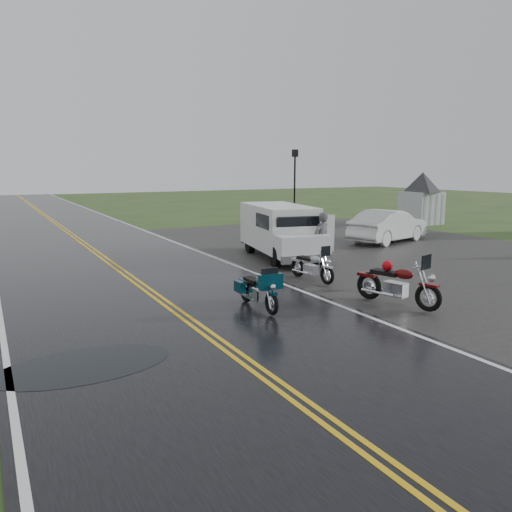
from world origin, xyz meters
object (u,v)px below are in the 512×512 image
Objects in this scene: sedan_white at (388,227)px; van_white at (276,239)px; motorcycle_silver at (327,268)px; motorcycle_red at (429,287)px; lamp_post_far_right at (295,187)px; visitor_center at (422,185)px; person_at_van at (322,240)px; motorcycle_teal at (272,294)px.

van_white is at bearing 93.29° from sedan_white.
van_white is (0.08, 3.07, 0.48)m from motorcycle_silver.
motorcycle_silver is at bearing 82.31° from motorcycle_red.
van_white is at bearing 83.38° from motorcycle_silver.
lamp_post_far_right is (0.08, 8.20, 1.54)m from sedan_white.
motorcycle_silver is 0.42× the size of sedan_white.
visitor_center reaches higher than sedan_white.
lamp_post_far_right is at bearing 51.99° from motorcycle_red.
visitor_center is at bearing -24.66° from lamp_post_far_right.
person_at_van is at bearing 64.11° from motorcycle_red.
visitor_center is 8.36× the size of motorcycle_silver.
motorcycle_silver is (-15.14, -10.63, -1.83)m from visitor_center.
lamp_post_far_right is (7.91, 13.96, 1.74)m from motorcycle_silver.
van_white is 8.20m from sedan_white.
sedan_white is at bearing -166.99° from person_at_van.
lamp_post_far_right is (-7.23, 3.32, -0.10)m from visitor_center.
van_white reaches higher than motorcycle_silver.
sedan_white is (10.85, 7.64, 0.19)m from motorcycle_teal.
visitor_center is 22.14m from motorcycle_teal.
van_white is at bearing -35.16° from person_at_van.
lamp_post_far_right reaches higher than person_at_van.
person_at_van is at bearing 45.51° from motorcycle_teal.
motorcycle_red is 6.07m from person_at_van.
motorcycle_teal is (-3.45, 1.56, -0.12)m from motorcycle_red.
motorcycle_red reaches higher than motorcycle_silver.
visitor_center is at bearing 36.60° from motorcycle_teal.
van_white is 1.16× the size of sedan_white.
visitor_center reaches higher than motorcycle_silver.
motorcycle_silver is (-0.43, 3.46, -0.12)m from motorcycle_red.
motorcycle_teal is at bearing 28.90° from person_at_van.
van_white is (3.10, 4.96, 0.48)m from motorcycle_teal.
lamp_post_far_right is at bearing 57.41° from motorcycle_teal.
motorcycle_silver reaches higher than motorcycle_teal.
motorcycle_red is 0.50× the size of lamp_post_far_right.
person_at_van is (-13.54, -8.14, -1.44)m from visitor_center.
lamp_post_far_right reaches higher than van_white.
sedan_white is at bearing 31.11° from motorcycle_silver.
sedan_white is at bearing 37.18° from motorcycle_teal.
van_white is 13.47m from lamp_post_far_right.
sedan_white is at bearing -146.27° from visitor_center.
visitor_center is at bearing -163.59° from person_at_van.
person_at_van is (4.62, 4.39, 0.39)m from motorcycle_teal.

